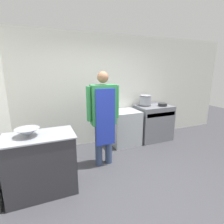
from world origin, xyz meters
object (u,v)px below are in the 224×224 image
Objects in this scene: fridge_unit at (124,127)px; saute_pan at (163,104)px; stock_pot at (145,100)px; person_cook at (103,114)px; stove at (153,122)px; mixing_bowl at (27,132)px.

saute_pan is at bearing -7.38° from fridge_unit.
saute_pan is at bearing -30.41° from stock_pot.
person_cook reaches higher than saute_pan.
fridge_unit is at bearing 172.62° from saute_pan.
stock_pot is (-0.21, 0.12, 0.62)m from stove.
stove is 0.52× the size of person_cook.
fridge_unit is 2.83× the size of stock_pot.
stock_pot is (2.78, 1.24, 0.09)m from mixing_bowl.
stock_pot is (1.48, 0.84, 0.04)m from person_cook.
stove is at bearing 23.23° from person_cook.
fridge_unit is at bearing -171.87° from stock_pot.
stock_pot is 1.29× the size of saute_pan.
stove is 0.56m from saute_pan.
saute_pan is (1.87, 0.61, -0.07)m from person_cook.
mixing_bowl is at bearing -162.86° from person_cook.
person_cook is at bearing -150.47° from stock_pot.
stock_pot reaches higher than mixing_bowl.
mixing_bowl is (-2.98, -1.12, 0.53)m from stove.
person_cook is at bearing 17.14° from mixing_bowl.
fridge_unit is 2.56× the size of mixing_bowl.
person_cook reaches higher than mixing_bowl.
person_cook is at bearing -138.00° from fridge_unit.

